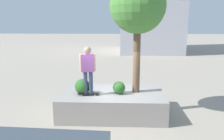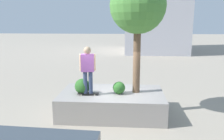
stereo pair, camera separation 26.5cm
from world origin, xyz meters
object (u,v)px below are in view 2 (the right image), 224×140
object	(u,v)px
planter_ledge	(112,103)
plaza_tree	(138,7)
skateboard	(88,94)
skateboarder	(88,67)

from	to	relation	value
planter_ledge	plaza_tree	size ratio (longest dim) A/B	0.93
planter_ledge	plaza_tree	bearing A→B (deg)	-173.84
skateboard	skateboarder	size ratio (longest dim) A/B	0.46
planter_ledge	skateboard	world-z (taller)	skateboard
planter_ledge	plaza_tree	world-z (taller)	plaza_tree
plaza_tree	skateboarder	bearing A→B (deg)	15.96
planter_ledge	plaza_tree	distance (m)	3.85
planter_ledge	skateboard	bearing A→B (deg)	25.56
planter_ledge	skateboard	xyz separation A→B (m)	(0.88, 0.42, 0.50)
skateboarder	planter_ledge	bearing A→B (deg)	-154.44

